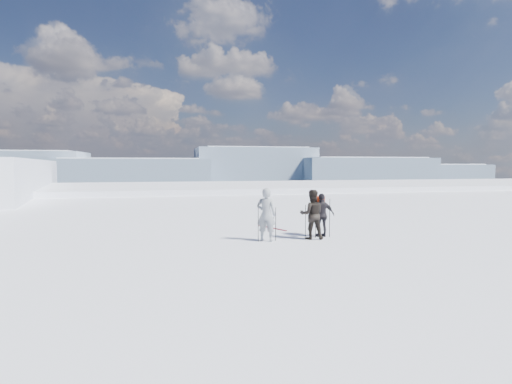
% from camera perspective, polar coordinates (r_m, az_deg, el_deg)
% --- Properties ---
extents(lake_basin, '(820.00, 820.00, 71.62)m').
position_cam_1_polar(lake_basin, '(42.11, -5.69, -8.50)').
color(lake_basin, white).
rests_on(lake_basin, ground).
extents(far_mountain_range, '(770.00, 110.00, 53.00)m').
position_cam_1_polar(far_mountain_range, '(466.99, -8.40, 2.76)').
color(far_mountain_range, slate).
rests_on(far_mountain_range, ground).
extents(skier_grey, '(0.79, 0.70, 1.81)m').
position_cam_1_polar(skier_grey, '(13.48, 1.46, -3.23)').
color(skier_grey, gray).
rests_on(skier_grey, ground).
extents(skier_dark, '(0.95, 0.80, 1.72)m').
position_cam_1_polar(skier_dark, '(13.97, 7.98, -3.19)').
color(skier_dark, black).
rests_on(skier_dark, ground).
extents(skier_pack, '(0.93, 0.42, 1.56)m').
position_cam_1_polar(skier_pack, '(14.48, 9.41, -3.28)').
color(skier_pack, black).
rests_on(skier_pack, ground).
extents(backpack, '(0.34, 0.20, 0.49)m').
position_cam_1_polar(backpack, '(14.62, 9.12, 0.82)').
color(backpack, red).
rests_on(backpack, skier_pack).
extents(ski_poles, '(2.72, 0.34, 1.37)m').
position_cam_1_polar(ski_poles, '(13.92, 6.52, -4.15)').
color(ski_poles, black).
rests_on(ski_poles, ground).
extents(skis_loose, '(0.81, 1.67, 0.03)m').
position_cam_1_polar(skis_loose, '(16.24, 2.08, -5.16)').
color(skis_loose, black).
rests_on(skis_loose, ground).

